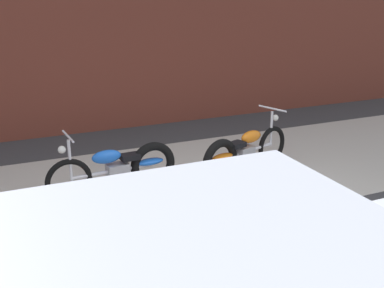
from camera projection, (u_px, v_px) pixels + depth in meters
The scene contains 4 objects.
ground_plane at pixel (238, 223), 6.22m from camera, with size 80.00×80.00×0.00m, color #38383A.
sidewalk_slab at pixel (186, 177), 7.74m from camera, with size 36.00×3.50×0.01m, color #B2ADA3.
motorcycle_blue at pixel (123, 168), 7.02m from camera, with size 2.01×0.58×1.03m.
motorcycle_orange at pixel (241, 152), 7.70m from camera, with size 1.93×0.87×1.03m.
Camera 1 is at (-2.79, -4.87, 2.94)m, focal length 43.98 mm.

